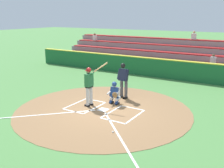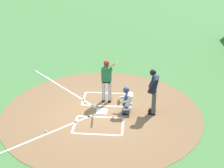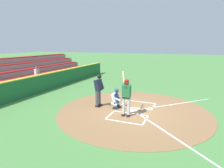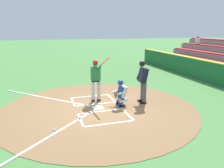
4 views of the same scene
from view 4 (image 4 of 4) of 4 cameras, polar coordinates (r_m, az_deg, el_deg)
ground_plane at (r=9.14m, az=-3.62°, el=-6.22°), size 120.00×120.00×0.00m
dirt_circle at (r=9.13m, az=-3.62°, el=-6.18°), size 8.00×8.00×0.01m
home_plate_and_chalk at (r=8.98m, az=-9.12°, el=-6.64°), size 7.93×4.91×0.01m
batter at (r=9.65m, az=-4.19°, el=1.69°), size 0.94×0.69×2.13m
catcher at (r=9.19m, az=2.31°, el=-2.19°), size 0.59×0.60×1.13m
plate_umpire at (r=9.54m, az=8.02°, el=1.31°), size 0.61×0.45×1.86m
baseball at (r=7.40m, az=-14.72°, el=-11.46°), size 0.07×0.07×0.07m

